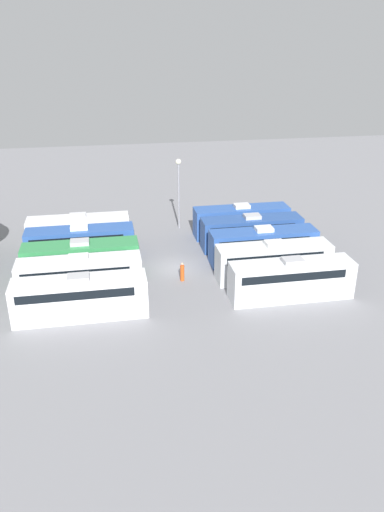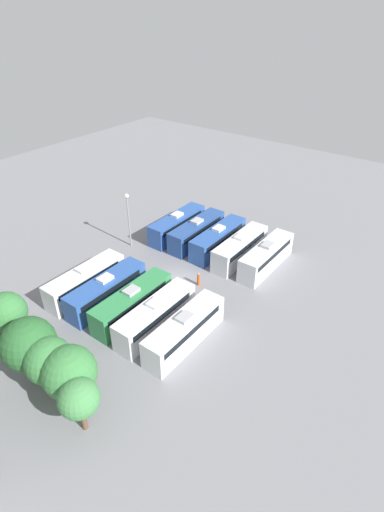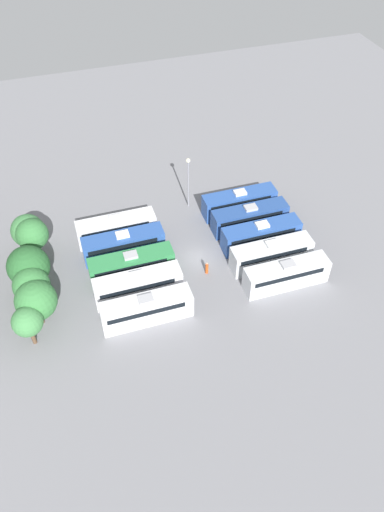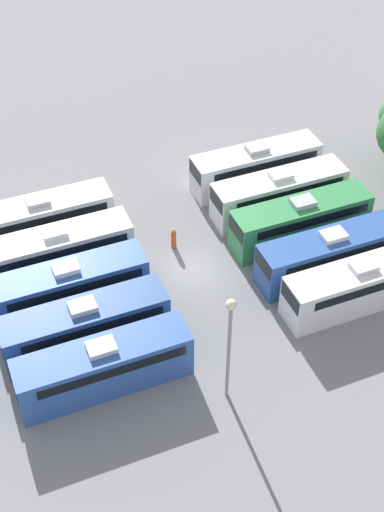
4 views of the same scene
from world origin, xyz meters
name	(u,v)px [view 2 (image 2 of 4)]	position (x,y,z in m)	size (l,w,h in m)	color
ground_plane	(180,278)	(0.00, 0.00, 0.00)	(115.59, 115.59, 0.00)	gray
bus_0	(266,256)	(-7.10, -8.48, 1.70)	(2.52, 10.06, 3.45)	silver
bus_1	(240,247)	(-3.42, -8.22, 1.70)	(2.52, 10.06, 3.45)	silver
bus_2	(218,239)	(0.13, -8.40, 1.70)	(2.52, 10.06, 3.45)	#2D56A8
bus_3	(197,231)	(3.66, -8.32, 1.70)	(2.52, 10.06, 3.45)	#284C93
bus_4	(177,225)	(7.04, -8.19, 1.70)	(2.52, 10.06, 3.45)	#2D56A8
bus_5	(185,330)	(-7.15, 8.23, 1.70)	(2.52, 10.06, 3.45)	silver
bus_6	(156,315)	(-3.49, 8.34, 1.70)	(2.52, 10.06, 3.45)	white
bus_7	(132,302)	(-0.15, 8.31, 1.70)	(2.52, 10.06, 3.45)	#338C4C
bus_8	(106,290)	(3.64, 8.46, 1.70)	(2.52, 10.06, 3.45)	#2D56A8
bus_9	(85,280)	(6.91, 8.69, 1.70)	(2.52, 10.06, 3.45)	white
worker_person	(199,279)	(-2.57, -0.31, 0.79)	(0.36, 0.36, 1.71)	#CC4C19
light_pole	(128,211)	(10.33, -2.04, 5.26)	(0.60, 0.60, 7.75)	gray
tree_0	(79,399)	(-6.66, 20.42, 3.57)	(3.22, 3.22, 5.22)	brown
tree_1	(69,372)	(-4.19, 19.31, 3.74)	(4.46, 4.46, 5.97)	brown
tree_2	(49,361)	(-1.93, 19.58, 3.79)	(4.04, 4.04, 5.83)	brown
tree_3	(29,344)	(0.74, 19.60, 4.11)	(4.75, 4.75, 6.50)	brown
tree_4	(6,312)	(5.46, 18.69, 4.56)	(3.82, 3.82, 6.49)	brown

